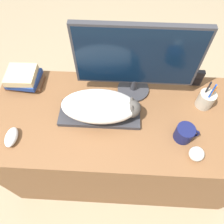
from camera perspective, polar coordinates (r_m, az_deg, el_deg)
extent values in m
plane|color=#998466|center=(1.76, 1.78, -22.84)|extent=(12.00, 12.00, 0.00)
cube|color=brown|center=(1.50, 2.60, -8.63)|extent=(1.47, 0.62, 0.74)
cube|color=#2D2D33|center=(1.17, -3.23, -0.62)|extent=(0.43, 0.16, 0.02)
ellipsoid|color=white|center=(1.10, -3.42, 1.53)|extent=(0.38, 0.20, 0.13)
sphere|color=#4C4742|center=(1.11, 5.03, 0.96)|extent=(0.10, 0.10, 0.10)
cone|color=#4C4742|center=(1.05, 5.21, 1.26)|extent=(0.03, 0.03, 0.04)
cone|color=#4C4742|center=(1.08, 5.22, 3.39)|extent=(0.03, 0.03, 0.04)
cylinder|color=#333338|center=(1.28, 5.55, 5.95)|extent=(0.18, 0.18, 0.02)
cylinder|color=#333338|center=(1.24, 5.72, 7.28)|extent=(0.04, 0.04, 0.08)
cube|color=#333338|center=(1.09, 6.65, 14.21)|extent=(0.62, 0.03, 0.36)
cube|color=black|center=(1.09, 6.65, 13.88)|extent=(0.60, 0.02, 0.33)
ellipsoid|color=silver|center=(1.20, -24.80, -5.96)|extent=(0.06, 0.11, 0.04)
cylinder|color=#141947|center=(1.13, 18.34, -5.27)|extent=(0.09, 0.09, 0.08)
torus|color=#141947|center=(1.15, 20.53, -5.31)|extent=(0.06, 0.01, 0.06)
cylinder|color=#B2A893|center=(1.28, 23.27, 3.00)|extent=(0.09, 0.09, 0.10)
cylinder|color=orange|center=(1.26, 24.75, 4.43)|extent=(0.01, 0.01, 0.11)
cylinder|color=black|center=(1.24, 23.43, 5.10)|extent=(0.01, 0.01, 0.14)
cylinder|color=#1E47B2|center=(1.22, 24.29, 4.14)|extent=(0.01, 0.01, 0.16)
sphere|color=silver|center=(1.11, 21.21, -10.16)|extent=(0.07, 0.07, 0.07)
cube|color=black|center=(1.36, 21.34, 8.29)|extent=(0.06, 0.03, 0.11)
cube|color=black|center=(1.36, 21.23, 7.41)|extent=(0.04, 0.00, 0.05)
cube|color=brown|center=(1.39, -21.67, 7.14)|extent=(0.21, 0.12, 0.02)
cube|color=navy|center=(1.38, -22.00, 8.11)|extent=(0.19, 0.17, 0.03)
cube|color=#C6B284|center=(1.35, -22.65, 8.92)|extent=(0.17, 0.16, 0.04)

